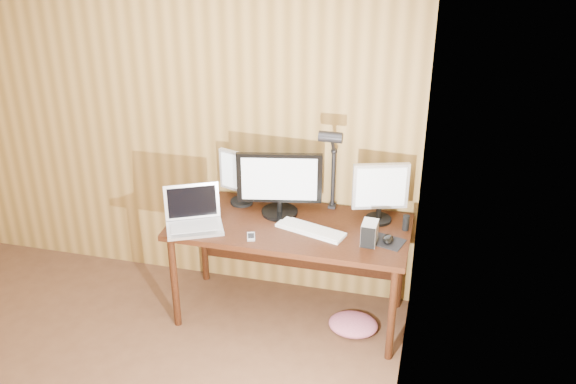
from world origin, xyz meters
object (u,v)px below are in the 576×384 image
at_px(desk, 292,235).
at_px(monitor_right, 380,191).
at_px(monitor_center, 279,183).
at_px(speaker, 406,223).
at_px(phone, 251,237).
at_px(desk_lamp, 332,158).
at_px(mouse, 388,239).
at_px(hard_drive, 369,233).
at_px(laptop, 194,217).
at_px(monitor_left, 241,177).
at_px(keyboard, 311,230).

bearing_deg(desk, monitor_right, 12.20).
relative_size(monitor_center, speaker, 5.40).
relative_size(desk, phone, 14.45).
height_order(phone, speaker, speaker).
height_order(monitor_center, desk_lamp, desk_lamp).
distance_m(mouse, hard_drive, 0.13).
height_order(hard_drive, phone, hard_drive).
xyz_separation_m(laptop, hard_drive, (1.17, 0.05, 0.01)).
xyz_separation_m(desk, monitor_right, (0.57, 0.12, 0.35)).
xyz_separation_m(monitor_left, phone, (0.20, -0.44, -0.20)).
bearing_deg(monitor_right, phone, -168.81).
relative_size(monitor_center, hard_drive, 3.80).
distance_m(desk, speaker, 0.78).
bearing_deg(monitor_right, monitor_left, 161.64).
xyz_separation_m(desk, mouse, (0.66, -0.14, 0.14)).
relative_size(desk, speaker, 15.12).
bearing_deg(hard_drive, desk, 163.60).
bearing_deg(speaker, monitor_center, 178.71).
height_order(monitor_left, laptop, monitor_left).
xyz_separation_m(phone, desk_lamp, (0.44, 0.45, 0.41)).
xyz_separation_m(phone, speaker, (0.96, 0.34, 0.05)).
height_order(desk, hard_drive, hard_drive).
bearing_deg(mouse, monitor_left, 176.74).
relative_size(laptop, phone, 4.08).
bearing_deg(speaker, desk, -176.85).
relative_size(monitor_center, mouse, 5.11).
distance_m(laptop, hard_drive, 1.17).
bearing_deg(monitor_left, mouse, 2.62).
height_order(laptop, mouse, laptop).
height_order(desk, mouse, mouse).
height_order(monitor_left, keyboard, monitor_left).
distance_m(hard_drive, desk_lamp, 0.57).
relative_size(phone, desk_lamp, 0.17).
distance_m(monitor_center, phone, 0.43).
height_order(speaker, desk_lamp, desk_lamp).
bearing_deg(hard_drive, desk_lamp, 135.29).
distance_m(desk, hard_drive, 0.61).
relative_size(laptop, desk_lamp, 0.67).
distance_m(speaker, desk_lamp, 0.65).
relative_size(monitor_center, monitor_right, 1.36).
relative_size(monitor_left, monitor_right, 0.92).
relative_size(keyboard, hard_drive, 3.22).
bearing_deg(laptop, speaker, -14.11).
distance_m(monitor_right, keyboard, 0.53).
distance_m(monitor_left, keyboard, 0.65).
distance_m(desk, mouse, 0.69).
distance_m(hard_drive, speaker, 0.31).
xyz_separation_m(monitor_center, monitor_left, (-0.30, 0.08, -0.03)).
xyz_separation_m(monitor_center, speaker, (0.86, -0.02, -0.18)).
xyz_separation_m(monitor_center, hard_drive, (0.65, -0.24, -0.16)).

